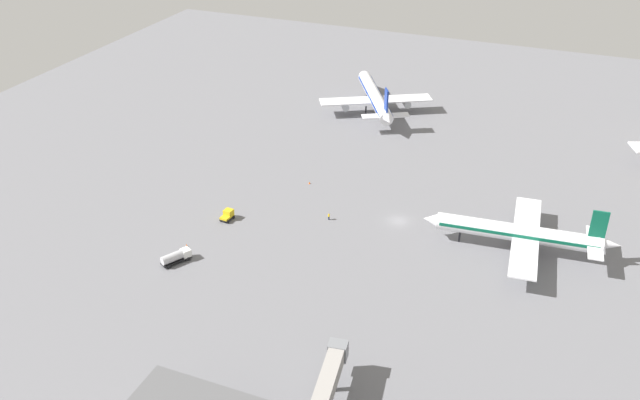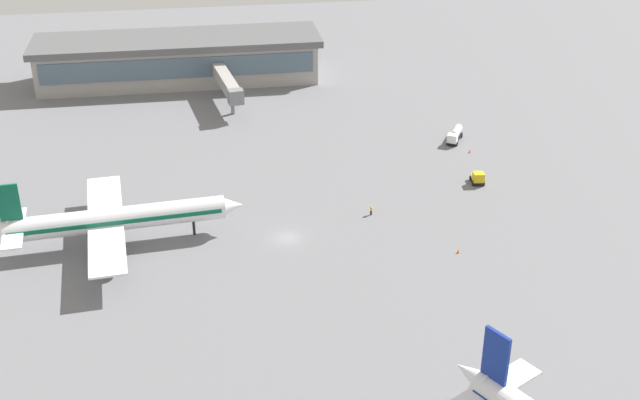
{
  "view_description": "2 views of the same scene",
  "coord_description": "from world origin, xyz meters",
  "px_view_note": "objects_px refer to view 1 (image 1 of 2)",
  "views": [
    {
      "loc": [
        34.04,
        -131.0,
        82.09
      ],
      "look_at": [
        -17.88,
        -3.32,
        3.35
      ],
      "focal_mm": 38.95,
      "sensor_mm": 36.0,
      "label": 1
    },
    {
      "loc": [
        12.59,
        115.17,
        67.54
      ],
      "look_at": [
        -5.94,
        -3.83,
        4.35
      ],
      "focal_mm": 47.2,
      "sensor_mm": 36.0,
      "label": 2
    }
  ],
  "objects_px": {
    "airplane_at_gate": "(520,233)",
    "safety_cone_near_gate": "(309,183)",
    "ground_crew_worker": "(329,216)",
    "baggage_tug": "(228,215)",
    "airplane_distant": "(375,97)",
    "safety_cone_mid_apron": "(187,245)",
    "fuel_truck": "(176,257)"
  },
  "relations": [
    {
      "from": "airplane_at_gate",
      "to": "safety_cone_near_gate",
      "type": "bearing_deg",
      "value": -16.89
    },
    {
      "from": "airplane_at_gate",
      "to": "ground_crew_worker",
      "type": "xyz_separation_m",
      "value": [
        -41.56,
        -3.24,
        -3.59
      ]
    },
    {
      "from": "baggage_tug",
      "to": "ground_crew_worker",
      "type": "distance_m",
      "value": 22.97
    },
    {
      "from": "airplane_at_gate",
      "to": "airplane_distant",
      "type": "relative_size",
      "value": 1.03
    },
    {
      "from": "ground_crew_worker",
      "to": "safety_cone_mid_apron",
      "type": "height_order",
      "value": "ground_crew_worker"
    },
    {
      "from": "safety_cone_mid_apron",
      "to": "ground_crew_worker",
      "type": "bearing_deg",
      "value": 41.9
    },
    {
      "from": "baggage_tug",
      "to": "safety_cone_near_gate",
      "type": "xyz_separation_m",
      "value": [
        10.57,
        22.68,
        -0.86
      ]
    },
    {
      "from": "airplane_distant",
      "to": "ground_crew_worker",
      "type": "bearing_deg",
      "value": 159.97
    },
    {
      "from": "ground_crew_worker",
      "to": "safety_cone_near_gate",
      "type": "bearing_deg",
      "value": 116.0
    },
    {
      "from": "safety_cone_near_gate",
      "to": "safety_cone_mid_apron",
      "type": "distance_m",
      "value": 38.24
    },
    {
      "from": "ground_crew_worker",
      "to": "fuel_truck",
      "type": "bearing_deg",
      "value": -140.85
    },
    {
      "from": "airplane_distant",
      "to": "baggage_tug",
      "type": "xyz_separation_m",
      "value": [
        -10.88,
        -73.35,
        -3.56
      ]
    },
    {
      "from": "safety_cone_near_gate",
      "to": "airplane_distant",
      "type": "bearing_deg",
      "value": 89.65
    },
    {
      "from": "baggage_tug",
      "to": "safety_cone_near_gate",
      "type": "bearing_deg",
      "value": -19.12
    },
    {
      "from": "airplane_distant",
      "to": "baggage_tug",
      "type": "height_order",
      "value": "airplane_distant"
    },
    {
      "from": "fuel_truck",
      "to": "safety_cone_mid_apron",
      "type": "distance_m",
      "value": 6.2
    },
    {
      "from": "baggage_tug",
      "to": "fuel_truck",
      "type": "xyz_separation_m",
      "value": [
        -1.55,
        -19.1,
        0.23
      ]
    },
    {
      "from": "airplane_distant",
      "to": "safety_cone_near_gate",
      "type": "xyz_separation_m",
      "value": [
        -0.31,
        -50.67,
        -4.42
      ]
    },
    {
      "from": "airplane_distant",
      "to": "safety_cone_near_gate",
      "type": "relative_size",
      "value": 64.67
    },
    {
      "from": "ground_crew_worker",
      "to": "safety_cone_near_gate",
      "type": "relative_size",
      "value": 2.78
    },
    {
      "from": "baggage_tug",
      "to": "fuel_truck",
      "type": "height_order",
      "value": "fuel_truck"
    },
    {
      "from": "airplane_distant",
      "to": "baggage_tug",
      "type": "relative_size",
      "value": 11.49
    },
    {
      "from": "airplane_at_gate",
      "to": "safety_cone_near_gate",
      "type": "relative_size",
      "value": 66.91
    },
    {
      "from": "ground_crew_worker",
      "to": "safety_cone_near_gate",
      "type": "xyz_separation_m",
      "value": [
        -10.75,
        14.16,
        -0.55
      ]
    },
    {
      "from": "airplane_at_gate",
      "to": "airplane_distant",
      "type": "xyz_separation_m",
      "value": [
        -52.0,
        61.58,
        0.28
      ]
    },
    {
      "from": "airplane_at_gate",
      "to": "baggage_tug",
      "type": "height_order",
      "value": "airplane_at_gate"
    },
    {
      "from": "baggage_tug",
      "to": "airplane_at_gate",
      "type": "bearing_deg",
      "value": -73.52
    },
    {
      "from": "airplane_distant",
      "to": "baggage_tug",
      "type": "bearing_deg",
      "value": 142.38
    },
    {
      "from": "airplane_at_gate",
      "to": "safety_cone_mid_apron",
      "type": "relative_size",
      "value": 66.91
    },
    {
      "from": "airplane_at_gate",
      "to": "baggage_tug",
      "type": "bearing_deg",
      "value": 5.49
    },
    {
      "from": "fuel_truck",
      "to": "safety_cone_near_gate",
      "type": "distance_m",
      "value": 43.52
    },
    {
      "from": "fuel_truck",
      "to": "ground_crew_worker",
      "type": "distance_m",
      "value": 35.87
    }
  ]
}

